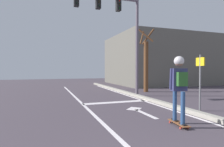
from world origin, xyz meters
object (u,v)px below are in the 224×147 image
at_px(skateboard, 179,123).
at_px(skater, 179,80).
at_px(traffic_signal_mast, 115,21).
at_px(street_sign_post, 200,74).
at_px(roadside_tree, 146,63).

distance_m(skateboard, skater, 1.14).
relative_size(traffic_signal_mast, street_sign_post, 2.73).
xyz_separation_m(traffic_signal_mast, street_sign_post, (1.70, -4.16, -2.76)).
xyz_separation_m(traffic_signal_mast, roadside_tree, (2.76, 1.56, -2.20)).
distance_m(skater, traffic_signal_mast, 6.09).
bearing_deg(skater, traffic_signal_mast, 87.86).
relative_size(traffic_signal_mast, roadside_tree, 1.31).
relative_size(skater, street_sign_post, 0.87).
height_order(skateboard, street_sign_post, street_sign_post).
xyz_separation_m(skater, traffic_signal_mast, (0.20, 5.37, 2.88)).
bearing_deg(skateboard, skater, -98.62).
xyz_separation_m(skateboard, skater, (-0.00, -0.01, 1.14)).
distance_m(skateboard, street_sign_post, 2.57).
height_order(skateboard, skater, skater).
bearing_deg(street_sign_post, traffic_signal_mast, 112.23).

